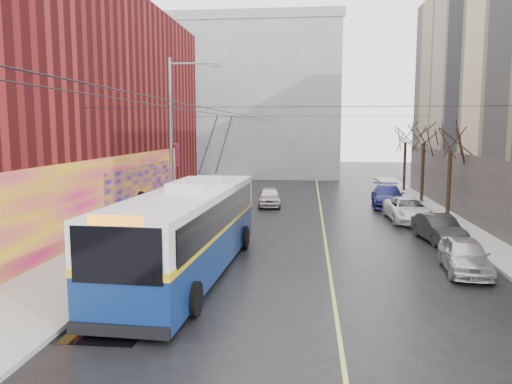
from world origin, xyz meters
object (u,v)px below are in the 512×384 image
Objects in this scene: tree_far at (406,133)px; parked_car_c at (409,210)px; parked_car_a at (465,255)px; parked_car_d at (388,196)px; following_car at (269,196)px; pedestrian_b at (143,207)px; streetlight_pole at (174,142)px; tree_mid at (424,132)px; trolleybus at (189,229)px; tree_near at (451,138)px; pedestrian_c at (173,207)px; parked_car_b at (439,229)px; pedestrian_a at (120,220)px.

parked_car_c is (-2.38, -14.48, -4.44)m from tree_far.
parked_car_a is 16.41m from parked_car_d.
pedestrian_b is (-6.54, -8.32, 0.41)m from following_car.
streetlight_pole reaches higher than parked_car_a.
streetlight_pole is 5.13m from pedestrian_b.
tree_mid is 3.57× the size of pedestrian_b.
tree_far is 15.20m from following_car.
trolleybus is 2.50× the size of parked_car_d.
tree_near is 0.97× the size of tree_far.
trolleybus is 7.23× the size of pedestrian_c.
pedestrian_b reaches higher than following_car.
parked_car_b is (-2.00, -19.92, -4.48)m from tree_far.
following_car is 2.35× the size of pedestrian_a.
following_car is at bearing -8.74° from pedestrian_b.
pedestrian_c is (-16.06, -17.07, -4.08)m from tree_far.
streetlight_pole is 2.24× the size of parked_car_b.
tree_mid is 23.62m from trolleybus.
parked_car_b is at bearing -108.66° from tree_near.
pedestrian_b is (-17.70, -17.64, -4.06)m from tree_far.
pedestrian_b is 1.73m from pedestrian_c.
parked_car_b is 14.01m from following_car.
tree_mid is (15.14, 13.00, 0.41)m from streetlight_pole.
tree_far reaches higher than trolleybus.
tree_near is 3.78× the size of pedestrian_a.
pedestrian_a reaches higher than parked_car_d.
tree_far is at bearing 90.00° from tree_near.
parked_car_c is (12.76, 5.52, -4.15)m from streetlight_pole.
parked_car_c is (10.49, 12.01, -1.02)m from trolleybus.
streetlight_pole is 4.75m from pedestrian_a.
streetlight_pole is 13.79m from parked_car_b.
pedestrian_a is 0.90× the size of pedestrian_b.
tree_far is at bearing 89.92° from parked_car_a.
parked_car_b is 14.35m from pedestrian_c.
parked_car_b is at bearing -98.80° from tree_mid.
parked_car_c is at bearing -76.87° from pedestrian_a.
following_car is (-8.81, 15.91, 0.01)m from parked_car_a.
parked_car_c reaches higher than parked_car_b.
tree_mid reaches higher than trolleybus.
parked_car_a is 0.78× the size of parked_car_c.
parked_car_b is 15.87m from pedestrian_b.
trolleybus reaches higher than parked_car_b.
tree_near is 12.25m from parked_car_a.
tree_near is 1.27× the size of parked_car_c.
tree_near is at bearing 9.24° from parked_car_c.
streetlight_pole is 12.14m from following_car.
pedestrian_c is at bearing -126.91° from following_car.
parked_car_b is at bearing -95.97° from pedestrian_a.
tree_near reaches higher than trolleybus.
streetlight_pole is 2.26× the size of following_car.
pedestrian_c is (-0.92, 2.93, -3.79)m from streetlight_pole.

